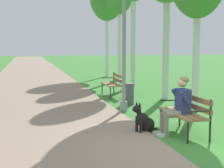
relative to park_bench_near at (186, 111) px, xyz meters
name	(u,v)px	position (x,y,z in m)	size (l,w,h in m)	color
ground_plane	(184,147)	(-0.48, -0.90, -0.51)	(120.00, 120.00, 0.00)	#3D8433
paved_path	(31,68)	(-2.93, 23.10, -0.49)	(4.31, 60.00, 0.04)	gray
park_bench_near	(186,111)	(0.00, 0.00, 0.00)	(0.55, 1.50, 0.85)	olive
park_bench_mid	(114,83)	(-0.12, 5.79, 0.00)	(0.55, 1.50, 0.85)	olive
person_seated_on_near_bench	(178,103)	(-0.21, -0.03, 0.17)	(0.74, 0.49, 1.25)	gray
dog_black	(144,121)	(-0.84, 0.32, -0.25)	(0.77, 0.49, 0.71)	black
lamp_post_near	(124,29)	(-0.61, 2.72, 1.86)	(0.24, 0.24, 4.58)	gray
litter_bin	(128,94)	(-0.14, 3.82, -0.16)	(0.36, 0.36, 0.70)	#515156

